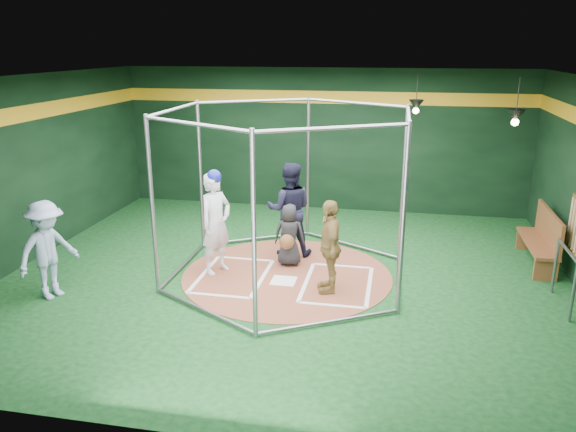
% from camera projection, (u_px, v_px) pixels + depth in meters
% --- Properties ---
extents(room_shell, '(10.10, 9.10, 3.53)m').
position_uv_depth(room_shell, '(287.00, 181.00, 9.71)').
color(room_shell, '#0B3412').
rests_on(room_shell, ground).
extents(clay_disc, '(3.80, 3.80, 0.01)m').
position_uv_depth(clay_disc, '(287.00, 275.00, 10.22)').
color(clay_disc, brown).
rests_on(clay_disc, ground).
extents(home_plate, '(0.43, 0.43, 0.01)m').
position_uv_depth(home_plate, '(284.00, 281.00, 9.93)').
color(home_plate, white).
rests_on(home_plate, clay_disc).
extents(batter_box_left, '(1.17, 1.77, 0.01)m').
position_uv_depth(batter_box_left, '(233.00, 276.00, 10.15)').
color(batter_box_left, white).
rests_on(batter_box_left, clay_disc).
extents(batter_box_right, '(1.17, 1.77, 0.01)m').
position_uv_depth(batter_box_right, '(337.00, 284.00, 9.80)').
color(batter_box_right, white).
rests_on(batter_box_right, clay_disc).
extents(batting_cage, '(4.05, 4.67, 3.00)m').
position_uv_depth(batting_cage, '(287.00, 196.00, 9.78)').
color(batting_cage, gray).
rests_on(batting_cage, ground).
extents(pendant_lamp_near, '(0.34, 0.34, 0.90)m').
position_uv_depth(pendant_lamp_near, '(416.00, 105.00, 12.39)').
color(pendant_lamp_near, black).
rests_on(pendant_lamp_near, room_shell).
extents(pendant_lamp_far, '(0.34, 0.34, 0.90)m').
position_uv_depth(pendant_lamp_far, '(516.00, 116.00, 10.55)').
color(pendant_lamp_far, black).
rests_on(pendant_lamp_far, room_shell).
extents(batter_figure, '(0.71, 0.80, 1.92)m').
position_uv_depth(batter_figure, '(216.00, 222.00, 10.10)').
color(batter_figure, silver).
rests_on(batter_figure, clay_disc).
extents(visitor_leopard, '(0.59, 1.00, 1.60)m').
position_uv_depth(visitor_leopard, '(330.00, 246.00, 9.34)').
color(visitor_leopard, tan).
rests_on(visitor_leopard, clay_disc).
extents(catcher_figure, '(0.60, 0.60, 1.19)m').
position_uv_depth(catcher_figure, '(289.00, 235.00, 10.52)').
color(catcher_figure, black).
rests_on(catcher_figure, clay_disc).
extents(umpire, '(1.00, 0.84, 1.86)m').
position_uv_depth(umpire, '(289.00, 209.00, 10.96)').
color(umpire, black).
rests_on(umpire, clay_disc).
extents(bystander_blue, '(0.97, 1.22, 1.65)m').
position_uv_depth(bystander_blue, '(48.00, 250.00, 9.12)').
color(bystander_blue, '#94A6C3').
rests_on(bystander_blue, ground).
extents(dugout_bench, '(0.42, 1.82, 1.06)m').
position_uv_depth(dugout_bench, '(543.00, 237.00, 10.58)').
color(dugout_bench, brown).
rests_on(dugout_bench, ground).
extents(steel_railing, '(0.05, 1.12, 0.97)m').
position_uv_depth(steel_railing, '(565.00, 269.00, 8.83)').
color(steel_railing, gray).
rests_on(steel_railing, ground).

